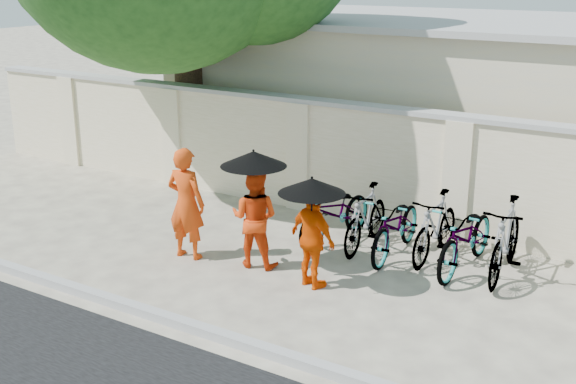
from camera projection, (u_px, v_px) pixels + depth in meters
The scene contains 15 objects.
ground at pixel (249, 278), 10.53m from camera, with size 80.00×80.00×0.00m, color beige.
kerb at pixel (173, 320), 9.14m from camera, with size 40.00×0.16×0.12m, color #9E9E9E.
compound_wall at pixel (403, 171), 12.33m from camera, with size 20.00×0.30×2.00m, color #F1E1C4.
building_behind at pixel (523, 107), 14.73m from camera, with size 14.00×6.00×3.20m, color beige.
monk_left at pixel (186, 203), 11.03m from camera, with size 0.64×0.42×1.76m, color #DA3F0D.
monk_center at pixel (255, 218), 10.75m from camera, with size 0.74×0.58×1.52m, color red.
parasol_center at pixel (253, 159), 10.38m from camera, with size 0.97×0.97×0.95m.
monk_right at pixel (313, 239), 10.03m from camera, with size 0.85×0.35×1.45m, color #E24902.
parasol_right at pixel (312, 186), 9.72m from camera, with size 0.93×0.93×0.80m.
bike_0 at pixel (336, 213), 11.81m from camera, with size 0.65×1.86×0.98m, color #8D8E9D.
bike_1 at pixel (366, 218), 11.50m from camera, with size 0.48×1.70×1.02m, color #8D8E9D.
bike_2 at pixel (397, 226), 11.19m from camera, with size 0.65×1.88×0.99m, color #8D8E9D.
bike_3 at pixel (435, 227), 11.07m from camera, with size 0.49×1.74×1.04m, color #8D8E9D.
bike_4 at pixel (467, 237), 10.66m from camera, with size 0.69×1.97×1.04m, color #8D8E9D.
bike_5 at pixel (506, 240), 10.42m from camera, with size 0.54×1.91×1.15m, color #8D8E9D.
Camera 1 is at (5.57, -7.93, 4.36)m, focal length 45.00 mm.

